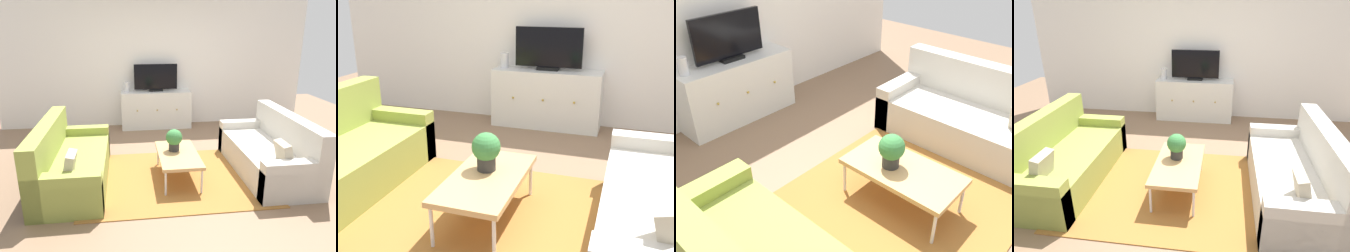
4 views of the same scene
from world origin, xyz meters
The scene contains 10 objects.
ground_plane centered at (0.00, 0.00, 0.00)m, with size 10.00×10.00×0.00m, color #84664C.
wall_back centered at (0.00, 2.55, 1.35)m, with size 6.40×0.12×2.70m, color white.
area_rug centered at (0.00, -0.15, 0.01)m, with size 2.50×1.90×0.01m, color #9E662D.
couch_left_side centered at (-1.44, -0.10, 0.28)m, with size 0.85×1.89×0.86m.
couch_right_side centered at (1.44, -0.10, 0.28)m, with size 0.85×1.89×0.86m.
coffee_table centered at (0.05, -0.15, 0.35)m, with size 0.54×1.02×0.38m.
potted_plant centered at (0.01, -0.04, 0.55)m, with size 0.23×0.23×0.31m.
tv_console centered at (-0.01, 2.27, 0.38)m, with size 1.43×0.47×0.77m.
flat_screen_tv centered at (-0.01, 2.29, 1.04)m, with size 0.88×0.16×0.55m.
glass_vase centered at (-0.61, 2.27, 0.87)m, with size 0.11×0.11×0.20m, color silver.
Camera 1 is at (-0.63, -4.21, 2.08)m, focal length 34.41 mm.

